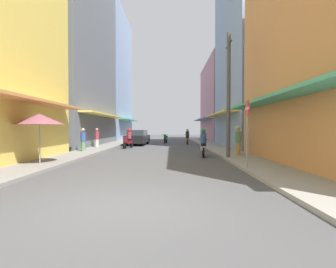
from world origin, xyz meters
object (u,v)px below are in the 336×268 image
at_px(motorbike_maroon, 128,140).
at_px(parked_car, 138,137).
at_px(motorbike_silver, 203,144).
at_px(pedestrian_crossing, 97,138).
at_px(motorbike_orange, 187,137).
at_px(street_sign_no_entry, 247,125).
at_px(pedestrian_foreground, 83,140).
at_px(utility_pole, 229,95).
at_px(vendor_umbrella, 39,119).
at_px(motorbike_green, 166,139).
at_px(pedestrian_midway, 238,139).

distance_m(motorbike_maroon, parked_car, 3.96).
relative_size(motorbike_silver, pedestrian_crossing, 1.12).
bearing_deg(pedestrian_crossing, motorbike_orange, 35.00).
bearing_deg(parked_car, street_sign_no_entry, -68.00).
bearing_deg(pedestrian_foreground, motorbike_silver, -16.31).
bearing_deg(motorbike_maroon, pedestrian_foreground, -121.15).
distance_m(utility_pole, street_sign_no_entry, 4.00).
height_order(pedestrian_crossing, street_sign_no_entry, street_sign_no_entry).
height_order(parked_car, street_sign_no_entry, street_sign_no_entry).
bearing_deg(parked_car, vendor_umbrella, -99.45).
distance_m(motorbike_green, street_sign_no_entry, 18.49).
relative_size(motorbike_maroon, pedestrian_midway, 1.00).
bearing_deg(pedestrian_midway, street_sign_no_entry, -100.76).
bearing_deg(motorbike_maroon, motorbike_green, 68.04).
relative_size(parked_car, utility_pole, 0.65).
distance_m(motorbike_silver, pedestrian_foreground, 7.92).
distance_m(parked_car, vendor_umbrella, 14.17).
xyz_separation_m(parked_car, street_sign_no_entry, (6.07, -15.01, 0.98)).
bearing_deg(parked_car, motorbike_silver, -63.33).
xyz_separation_m(motorbike_orange, vendor_umbrella, (-7.16, -15.15, 1.29)).
bearing_deg(motorbike_maroon, vendor_umbrella, -101.83).
xyz_separation_m(motorbike_orange, pedestrian_foreground, (-7.40, -9.04, 0.10)).
bearing_deg(motorbike_orange, motorbike_silver, -88.98).
height_order(motorbike_maroon, parked_car, motorbike_maroon).
bearing_deg(motorbike_orange, pedestrian_crossing, -145.00).
relative_size(motorbike_orange, parked_car, 0.43).
bearing_deg(pedestrian_crossing, motorbike_silver, -37.46).
xyz_separation_m(motorbike_silver, street_sign_no_entry, (1.02, -4.98, 1.01)).
height_order(motorbike_silver, pedestrian_crossing, pedestrian_crossing).
bearing_deg(motorbike_maroon, street_sign_no_entry, -60.34).
bearing_deg(pedestrian_foreground, motorbike_maroon, 58.85).
relative_size(motorbike_green, utility_pole, 0.28).
distance_m(motorbike_silver, vendor_umbrella, 8.42).
relative_size(motorbike_orange, pedestrian_foreground, 1.12).
relative_size(motorbike_green, vendor_umbrella, 0.81).
xyz_separation_m(pedestrian_foreground, street_sign_no_entry, (8.63, -7.20, 0.91)).
distance_m(pedestrian_midway, street_sign_no_entry, 5.03).
relative_size(motorbike_green, parked_car, 0.43).
relative_size(vendor_umbrella, utility_pole, 0.34).
height_order(motorbike_maroon, motorbike_silver, same).
bearing_deg(pedestrian_midway, motorbike_silver, 177.41).
bearing_deg(motorbike_orange, pedestrian_midway, -79.26).
bearing_deg(motorbike_silver, pedestrian_crossing, 142.54).
xyz_separation_m(motorbike_orange, utility_pole, (1.33, -12.59, 2.62)).
distance_m(parked_car, pedestrian_crossing, 4.91).
bearing_deg(pedestrian_foreground, motorbike_green, 64.63).
height_order(motorbike_orange, pedestrian_foreground, pedestrian_foreground).
relative_size(motorbike_silver, pedestrian_midway, 1.03).
bearing_deg(motorbike_silver, motorbike_green, 100.42).
height_order(pedestrian_midway, street_sign_no_entry, street_sign_no_entry).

